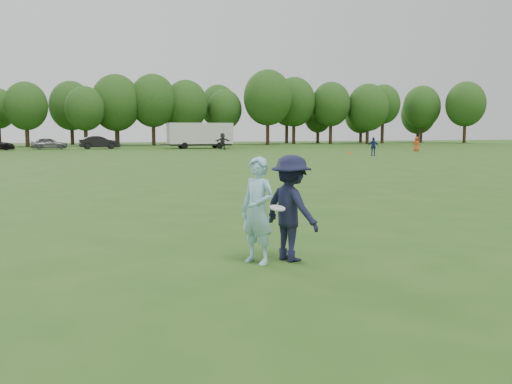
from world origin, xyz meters
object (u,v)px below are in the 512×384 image
defender (291,208)px  car_f (99,142)px  player_far_b (373,147)px  player_far_d (223,141)px  field_cone (350,153)px  cargo_trailer (200,134)px  player_far_c (417,144)px  thrower (258,211)px  car_e (49,143)px

defender → car_f: 60.73m
player_far_b → player_far_d: 20.54m
player_far_d → field_cone: player_far_d is taller
defender → cargo_trailer: cargo_trailer is taller
player_far_b → player_far_d: bearing=155.4°
player_far_c → player_far_d: player_far_d is taller
car_f → player_far_d: bearing=-126.9°
car_f → field_cone: (22.20, -22.83, -0.64)m
defender → player_far_d: player_far_d is taller
thrower → player_far_d: 54.13m
car_e → cargo_trailer: 18.09m
defender → cargo_trailer: 59.52m
defender → player_far_c: defender is taller
car_e → field_cone: (27.98, -23.09, -0.56)m
field_cone → cargo_trailer: size_ratio=0.03×
defender → car_e: bearing=-14.9°
field_cone → car_e: bearing=140.5°
car_e → cargo_trailer: bearing=-100.9°
car_e → car_f: car_f is taller
defender → player_far_b: size_ratio=1.11×
defender → field_cone: defender is taller
thrower → player_far_d: (13.35, 52.46, 0.08)m
player_far_b → car_e: bearing=175.8°
field_cone → defender: bearing=-119.6°
player_far_b → car_e: size_ratio=0.40×
player_far_d → field_cone: (8.76, -14.55, -0.84)m
car_e → player_far_d: bearing=-116.6°
car_f → field_cone: 31.85m
player_far_d → player_far_b: bearing=-62.1°
field_cone → player_far_d: bearing=121.0°
cargo_trailer → car_e: bearing=171.8°
car_e → car_f: size_ratio=0.87×
player_far_b → player_far_c: bearing=77.3°
car_f → cargo_trailer: size_ratio=0.53×
player_far_b → player_far_d: player_far_d is taller
car_e → car_f: 5.79m
player_far_b → player_far_c: 12.32m
thrower → car_f: size_ratio=0.38×
player_far_b → field_cone: 4.02m
defender → field_cone: bearing=-50.6°
player_far_d → cargo_trailer: (-1.34, 5.97, 0.79)m
cargo_trailer → car_f: bearing=169.2°
player_far_c → car_f: player_far_c is taller
player_far_b → field_cone: size_ratio=5.52×
defender → field_cone: (21.50, 37.90, -0.77)m
thrower → car_f: thrower is taller
player_far_b → thrower: bearing=-83.6°
player_far_c → field_cone: (-9.91, -3.57, -0.64)m
player_far_b → field_cone: (-0.15, 3.95, -0.68)m
thrower → field_cone: (22.11, 37.91, -0.75)m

